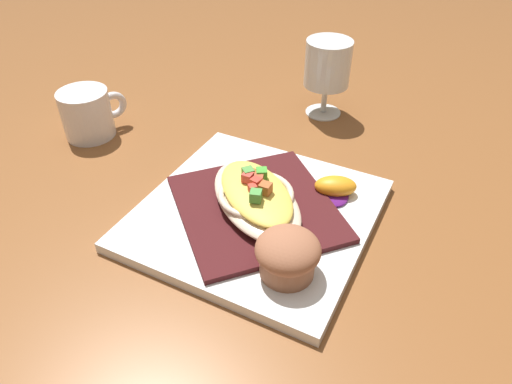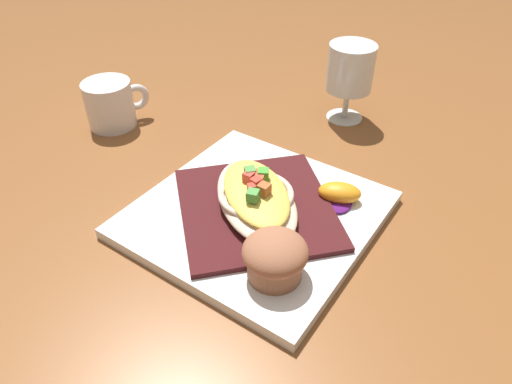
% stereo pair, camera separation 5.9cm
% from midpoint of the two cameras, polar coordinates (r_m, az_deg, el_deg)
% --- Properties ---
extents(ground_plane, '(2.60, 2.60, 0.00)m').
position_cam_midpoint_polar(ground_plane, '(0.62, -2.73, -3.37)').
color(ground_plane, brown).
extents(square_plate, '(0.31, 0.31, 0.02)m').
position_cam_midpoint_polar(square_plate, '(0.62, -2.75, -2.84)').
color(square_plate, white).
rests_on(square_plate, ground_plane).
extents(folded_napkin, '(0.28, 0.28, 0.01)m').
position_cam_midpoint_polar(folded_napkin, '(0.61, -2.78, -2.04)').
color(folded_napkin, '#46171A').
rests_on(folded_napkin, square_plate).
extents(gratin_dish, '(0.19, 0.19, 0.05)m').
position_cam_midpoint_polar(gratin_dish, '(0.60, -2.84, -0.57)').
color(gratin_dish, beige).
rests_on(gratin_dish, folded_napkin).
extents(muffin, '(0.07, 0.07, 0.05)m').
position_cam_midpoint_polar(muffin, '(0.51, 0.57, -7.76)').
color(muffin, '#996044').
rests_on(muffin, square_plate).
extents(orange_garnish, '(0.06, 0.06, 0.03)m').
position_cam_midpoint_polar(orange_garnish, '(0.63, 7.06, 0.42)').
color(orange_garnish, '#551669').
rests_on(orange_garnish, square_plate).
extents(coffee_mug, '(0.10, 0.08, 0.08)m').
position_cam_midpoint_polar(coffee_mug, '(0.83, -21.75, 8.55)').
color(coffee_mug, white).
rests_on(coffee_mug, ground_plane).
extents(stemmed_glass, '(0.08, 0.08, 0.13)m').
position_cam_midpoint_polar(stemmed_glass, '(0.82, 6.62, 14.78)').
color(stemmed_glass, white).
rests_on(stemmed_glass, ground_plane).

